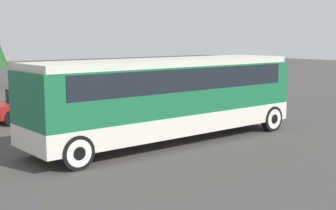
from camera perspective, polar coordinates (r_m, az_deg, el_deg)
The scene contains 4 objects.
ground_plane at distance 16.79m, azimuth 0.00°, elevation -4.50°, with size 120.00×120.00×0.00m, color #423F3D.
tour_bus at distance 16.55m, azimuth 0.26°, elevation 1.57°, with size 10.47×2.59×2.95m.
parked_car_near at distance 23.51m, azimuth -4.80°, elevation 0.79°, with size 4.80×1.79×1.32m.
parked_car_mid at distance 22.00m, azimuth -15.46°, elevation 0.12°, with size 4.25×1.79×1.42m.
Camera 1 is at (-10.46, -12.60, 3.70)m, focal length 50.00 mm.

